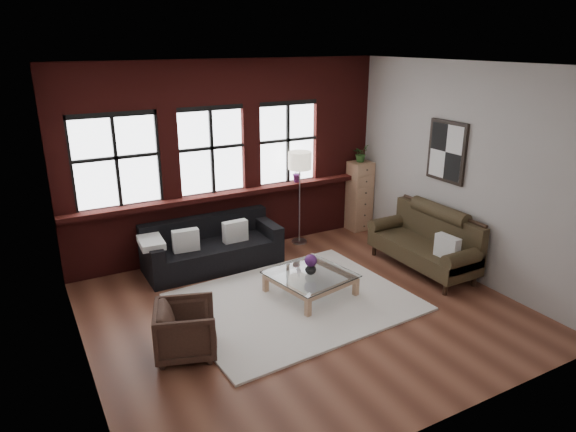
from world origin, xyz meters
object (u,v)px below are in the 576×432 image
vintage_settee (423,240)px  armchair (186,330)px  vase (311,268)px  floor_lamp (300,194)px  coffee_table (310,285)px  drawer_chest (359,196)px  dark_sofa (212,244)px

vintage_settee → armchair: bearing=-173.7°
vase → floor_lamp: bearing=64.5°
armchair → floor_lamp: 3.78m
vase → floor_lamp: size_ratio=0.09×
floor_lamp → vase: bearing=-115.5°
coffee_table → armchair: bearing=-164.8°
vintage_settee → drawer_chest: drawer_chest is taller
dark_sofa → floor_lamp: floor_lamp is taller
armchair → drawer_chest: 4.91m
armchair → coffee_table: (2.01, 0.55, -0.15)m
vase → coffee_table: bearing=0.0°
vintage_settee → drawer_chest: bearing=83.5°
vase → armchair: bearing=-164.8°
floor_lamp → vintage_settee: bearing=-59.9°
vintage_settee → armchair: size_ratio=2.74×
floor_lamp → drawer_chest: bearing=3.6°
dark_sofa → vintage_settee: size_ratio=1.13×
armchair → vase: (2.01, 0.55, 0.11)m
vase → drawer_chest: size_ratio=0.13×
armchair → dark_sofa: bearing=-9.9°
dark_sofa → floor_lamp: (1.74, 0.24, 0.52)m
dark_sofa → drawer_chest: size_ratio=1.62×
dark_sofa → floor_lamp: bearing=7.9°
dark_sofa → drawer_chest: 3.12m
dark_sofa → armchair: (-1.14, -2.13, -0.07)m
vase → drawer_chest: (2.22, 1.91, 0.24)m
dark_sofa → vintage_settee: bearing=-30.6°
vintage_settee → dark_sofa: bearing=149.4°
dark_sofa → vase: size_ratio=12.81×
coffee_table → drawer_chest: bearing=40.7°
vintage_settee → coffee_table: (-1.99, 0.11, -0.34)m
vintage_settee → coffee_table: size_ratio=1.84×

